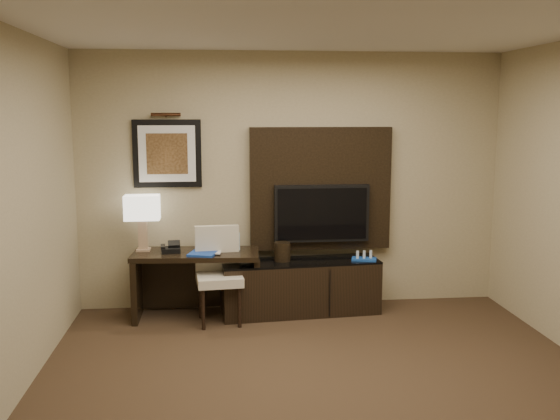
{
  "coord_description": "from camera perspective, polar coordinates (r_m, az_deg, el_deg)",
  "views": [
    {
      "loc": [
        -0.79,
        -4.06,
        2.1
      ],
      "look_at": [
        -0.2,
        1.8,
        1.15
      ],
      "focal_mm": 40.0,
      "sensor_mm": 36.0,
      "label": 1
    }
  ],
  "objects": [
    {
      "name": "ceiling",
      "position": [
        4.18,
        5.42,
        17.4
      ],
      "size": [
        4.5,
        5.0,
        0.01
      ],
      "primitive_type": "cube",
      "color": "silver",
      "rests_on": "wall_back"
    },
    {
      "name": "book",
      "position": [
        6.28,
        -6.91,
        -2.96
      ],
      "size": [
        0.17,
        0.03,
        0.22
      ],
      "primitive_type": "imported",
      "rotation": [
        0.0,
        0.0,
        -0.08
      ],
      "color": "#A08D7E",
      "rests_on": "desk"
    },
    {
      "name": "blue_folder",
      "position": [
        6.28,
        -6.95,
        -3.88
      ],
      "size": [
        0.34,
        0.4,
        0.02
      ],
      "primitive_type": "cube",
      "rotation": [
        0.0,
        0.0,
        -0.27
      ],
      "color": "#173B98",
      "rests_on": "desk"
    },
    {
      "name": "tv_wall_panel",
      "position": [
        6.64,
        3.71,
        1.97
      ],
      "size": [
        1.5,
        0.12,
        1.3
      ],
      "primitive_type": "cube",
      "color": "black",
      "rests_on": "wall_back"
    },
    {
      "name": "wall_front",
      "position": [
        1.9,
        20.0,
        -14.65
      ],
      "size": [
        4.5,
        0.01,
        2.7
      ],
      "primitive_type": "cube",
      "color": "tan",
      "rests_on": "floor"
    },
    {
      "name": "artwork",
      "position": [
        6.57,
        -10.27,
        5.09
      ],
      "size": [
        0.7,
        0.04,
        0.7
      ],
      "primitive_type": "cube",
      "color": "black",
      "rests_on": "wall_back"
    },
    {
      "name": "water_bottle",
      "position": [
        6.4,
        -3.94,
        -2.88
      ],
      "size": [
        0.07,
        0.07,
        0.18
      ],
      "primitive_type": "cylinder",
      "rotation": [
        0.0,
        0.0,
        0.26
      ],
      "color": "silver",
      "rests_on": "desk"
    },
    {
      "name": "picture_light",
      "position": [
        6.52,
        -10.4,
        8.58
      ],
      "size": [
        0.04,
        0.04,
        0.3
      ],
      "primitive_type": "cylinder",
      "color": "#3B2113",
      "rests_on": "wall_back"
    },
    {
      "name": "wall_back",
      "position": [
        6.65,
        1.07,
        2.69
      ],
      "size": [
        4.5,
        0.01,
        2.7
      ],
      "primitive_type": "cube",
      "color": "tan",
      "rests_on": "floor"
    },
    {
      "name": "floor",
      "position": [
        4.64,
        4.89,
        -17.86
      ],
      "size": [
        4.5,
        5.0,
        0.01
      ],
      "primitive_type": "cube",
      "color": "#352417",
      "rests_on": "ground"
    },
    {
      "name": "table_lamp",
      "position": [
        6.47,
        -12.45,
        -1.25
      ],
      "size": [
        0.35,
        0.21,
        0.55
      ],
      "primitive_type": null,
      "rotation": [
        0.0,
        0.0,
        -0.04
      ],
      "color": "tan",
      "rests_on": "desk"
    },
    {
      "name": "ice_bucket",
      "position": [
        6.42,
        0.2,
        -3.82
      ],
      "size": [
        0.19,
        0.19,
        0.19
      ],
      "primitive_type": "cylinder",
      "rotation": [
        0.0,
        0.0,
        -0.12
      ],
      "color": "black",
      "rests_on": "credenza"
    },
    {
      "name": "minibar_tray",
      "position": [
        6.52,
        7.7,
        -4.17
      ],
      "size": [
        0.28,
        0.21,
        0.09
      ],
      "primitive_type": null,
      "rotation": [
        0.0,
        0.0,
        -0.27
      ],
      "color": "#174497",
      "rests_on": "credenza"
    },
    {
      "name": "credenza",
      "position": [
        6.52,
        1.87,
        -7.04
      ],
      "size": [
        1.66,
        0.59,
        0.56
      ],
      "primitive_type": "cube",
      "rotation": [
        0.0,
        0.0,
        0.09
      ],
      "color": "black",
      "rests_on": "floor"
    },
    {
      "name": "desk",
      "position": [
        6.45,
        -7.62,
        -6.75
      ],
      "size": [
        1.3,
        0.63,
        0.68
      ],
      "primitive_type": "cube",
      "rotation": [
        0.0,
        0.0,
        -0.07
      ],
      "color": "black",
      "rests_on": "floor"
    },
    {
      "name": "tv",
      "position": [
        6.58,
        3.83,
        -0.3
      ],
      "size": [
        1.0,
        0.08,
        0.6
      ],
      "primitive_type": "cube",
      "color": "black",
      "rests_on": "tv_wall_panel"
    },
    {
      "name": "desk_phone",
      "position": [
        6.38,
        -9.95,
        -3.43
      ],
      "size": [
        0.2,
        0.18,
        0.09
      ],
      "primitive_type": null,
      "rotation": [
        0.0,
        0.0,
        0.1
      ],
      "color": "black",
      "rests_on": "desk"
    },
    {
      "name": "desk_chair",
      "position": [
        6.21,
        -5.57,
        -6.21
      ],
      "size": [
        0.48,
        0.55,
        0.92
      ],
      "primitive_type": null,
      "rotation": [
        0.0,
        0.0,
        0.09
      ],
      "color": "beige",
      "rests_on": "floor"
    }
  ]
}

